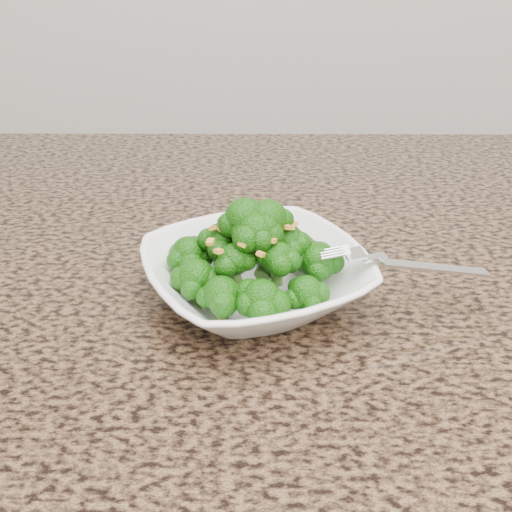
# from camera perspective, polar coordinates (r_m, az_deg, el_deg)

# --- Properties ---
(granite_counter) EXTENTS (1.64, 1.04, 0.03)m
(granite_counter) POSITION_cam_1_polar(r_m,az_deg,el_deg) (0.65, 6.89, -5.13)
(granite_counter) COLOR brown
(granite_counter) RESTS_ON cabinet
(bowl) EXTENTS (0.28, 0.28, 0.05)m
(bowl) POSITION_cam_1_polar(r_m,az_deg,el_deg) (0.62, -0.00, -1.96)
(bowl) COLOR white
(bowl) RESTS_ON granite_counter
(broccoli_pile) EXTENTS (0.18, 0.18, 0.07)m
(broccoli_pile) POSITION_cam_1_polar(r_m,az_deg,el_deg) (0.59, 0.00, 2.90)
(broccoli_pile) COLOR #185C0A
(broccoli_pile) RESTS_ON bowl
(garlic_topping) EXTENTS (0.11, 0.11, 0.01)m
(garlic_topping) POSITION_cam_1_polar(r_m,az_deg,el_deg) (0.58, 0.00, 6.10)
(garlic_topping) COLOR gold
(garlic_topping) RESTS_ON broccoli_pile
(fork) EXTENTS (0.18, 0.06, 0.01)m
(fork) POSITION_cam_1_polar(r_m,az_deg,el_deg) (0.60, 10.84, -0.13)
(fork) COLOR silver
(fork) RESTS_ON bowl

